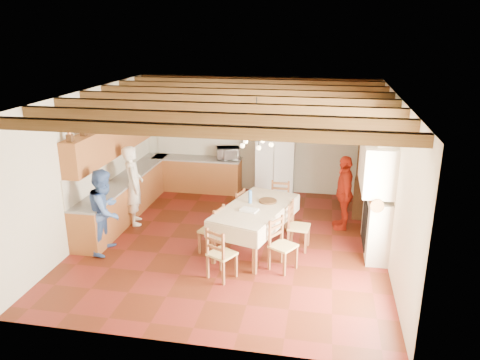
{
  "coord_description": "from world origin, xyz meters",
  "views": [
    {
      "loc": [
        1.73,
        -8.48,
        4.23
      ],
      "look_at": [
        0.1,
        0.3,
        1.25
      ],
      "focal_mm": 35.0,
      "sensor_mm": 36.0,
      "label": 1
    }
  ],
  "objects_px": {
    "refrigerator": "(276,162)",
    "chair_right_far": "(299,226)",
    "chair_right_near": "(283,245)",
    "person_man": "(134,185)",
    "microwave": "(228,153)",
    "person_woman_red": "(344,192)",
    "dining_table": "(255,210)",
    "chair_left_far": "(233,211)",
    "person_woman_blue": "(105,211)",
    "chair_end_far": "(279,204)",
    "hutch": "(368,168)",
    "chair_end_near": "(222,253)",
    "chair_left_near": "(211,229)"
  },
  "relations": [
    {
      "from": "chair_end_near",
      "to": "chair_left_far",
      "type": "bearing_deg",
      "value": -55.82
    },
    {
      "from": "chair_right_near",
      "to": "dining_table",
      "type": "bearing_deg",
      "value": 71.36
    },
    {
      "from": "refrigerator",
      "to": "chair_end_far",
      "type": "relative_size",
      "value": 1.94
    },
    {
      "from": "dining_table",
      "to": "microwave",
      "type": "relative_size",
      "value": 3.95
    },
    {
      "from": "chair_left_far",
      "to": "person_woman_blue",
      "type": "bearing_deg",
      "value": -43.62
    },
    {
      "from": "person_man",
      "to": "person_woman_red",
      "type": "bearing_deg",
      "value": -107.32
    },
    {
      "from": "chair_right_near",
      "to": "person_woman_blue",
      "type": "relative_size",
      "value": 0.58
    },
    {
      "from": "hutch",
      "to": "chair_end_far",
      "type": "height_order",
      "value": "hutch"
    },
    {
      "from": "hutch",
      "to": "chair_right_far",
      "type": "bearing_deg",
      "value": -115.02
    },
    {
      "from": "chair_end_near",
      "to": "chair_right_far",
      "type": "bearing_deg",
      "value": -103.34
    },
    {
      "from": "chair_right_near",
      "to": "chair_end_far",
      "type": "height_order",
      "value": "same"
    },
    {
      "from": "chair_left_near",
      "to": "person_man",
      "type": "height_order",
      "value": "person_man"
    },
    {
      "from": "chair_end_near",
      "to": "microwave",
      "type": "bearing_deg",
      "value": -50.9
    },
    {
      "from": "chair_right_near",
      "to": "person_man",
      "type": "relative_size",
      "value": 0.54
    },
    {
      "from": "person_woman_blue",
      "to": "microwave",
      "type": "relative_size",
      "value": 2.91
    },
    {
      "from": "chair_end_far",
      "to": "chair_right_near",
      "type": "bearing_deg",
      "value": -80.34
    },
    {
      "from": "refrigerator",
      "to": "microwave",
      "type": "distance_m",
      "value": 1.28
    },
    {
      "from": "refrigerator",
      "to": "chair_right_far",
      "type": "bearing_deg",
      "value": -75.49
    },
    {
      "from": "microwave",
      "to": "person_woman_blue",
      "type": "bearing_deg",
      "value": -130.02
    },
    {
      "from": "dining_table",
      "to": "person_man",
      "type": "relative_size",
      "value": 1.28
    },
    {
      "from": "dining_table",
      "to": "person_woman_blue",
      "type": "relative_size",
      "value": 1.36
    },
    {
      "from": "refrigerator",
      "to": "dining_table",
      "type": "xyz_separation_m",
      "value": [
        -0.06,
        -2.95,
        -0.12
      ]
    },
    {
      "from": "refrigerator",
      "to": "person_woman_blue",
      "type": "relative_size",
      "value": 1.12
    },
    {
      "from": "refrigerator",
      "to": "person_woman_red",
      "type": "relative_size",
      "value": 1.15
    },
    {
      "from": "chair_end_far",
      "to": "microwave",
      "type": "distance_m",
      "value": 2.48
    },
    {
      "from": "chair_right_far",
      "to": "chair_left_near",
      "type": "bearing_deg",
      "value": 111.47
    },
    {
      "from": "hutch",
      "to": "person_woman_blue",
      "type": "height_order",
      "value": "hutch"
    },
    {
      "from": "chair_right_near",
      "to": "chair_end_far",
      "type": "bearing_deg",
      "value": 39.17
    },
    {
      "from": "chair_left_near",
      "to": "chair_left_far",
      "type": "height_order",
      "value": "same"
    },
    {
      "from": "chair_left_far",
      "to": "chair_right_near",
      "type": "bearing_deg",
      "value": 56.23
    },
    {
      "from": "person_woman_red",
      "to": "microwave",
      "type": "xyz_separation_m",
      "value": [
        -2.91,
        1.78,
        0.25
      ]
    },
    {
      "from": "refrigerator",
      "to": "chair_right_near",
      "type": "bearing_deg",
      "value": -82.52
    },
    {
      "from": "person_man",
      "to": "microwave",
      "type": "distance_m",
      "value": 2.87
    },
    {
      "from": "dining_table",
      "to": "chair_left_near",
      "type": "distance_m",
      "value": 0.92
    },
    {
      "from": "chair_right_far",
      "to": "person_woman_red",
      "type": "xyz_separation_m",
      "value": [
        0.87,
        1.19,
        0.33
      ]
    },
    {
      "from": "chair_left_near",
      "to": "microwave",
      "type": "distance_m",
      "value": 3.49
    },
    {
      "from": "chair_right_near",
      "to": "person_man",
      "type": "xyz_separation_m",
      "value": [
        -3.43,
        1.49,
        0.41
      ]
    },
    {
      "from": "chair_left_near",
      "to": "chair_end_near",
      "type": "xyz_separation_m",
      "value": [
        0.42,
        -0.93,
        0.0
      ]
    },
    {
      "from": "refrigerator",
      "to": "person_man",
      "type": "height_order",
      "value": "refrigerator"
    },
    {
      "from": "hutch",
      "to": "chair_end_near",
      "type": "distance_m",
      "value": 4.5
    },
    {
      "from": "chair_left_far",
      "to": "person_woman_red",
      "type": "bearing_deg",
      "value": 121.94
    },
    {
      "from": "chair_end_near",
      "to": "person_man",
      "type": "distance_m",
      "value": 3.15
    },
    {
      "from": "chair_left_far",
      "to": "person_woman_red",
      "type": "relative_size",
      "value": 0.59
    },
    {
      "from": "chair_right_far",
      "to": "dining_table",
      "type": "bearing_deg",
      "value": 106.71
    },
    {
      "from": "hutch",
      "to": "person_woman_red",
      "type": "relative_size",
      "value": 1.33
    },
    {
      "from": "chair_end_near",
      "to": "person_man",
      "type": "bearing_deg",
      "value": -10.74
    },
    {
      "from": "refrigerator",
      "to": "hutch",
      "type": "height_order",
      "value": "hutch"
    },
    {
      "from": "chair_end_far",
      "to": "microwave",
      "type": "relative_size",
      "value": 1.68
    },
    {
      "from": "chair_left_near",
      "to": "chair_right_near",
      "type": "distance_m",
      "value": 1.5
    },
    {
      "from": "chair_left_far",
      "to": "chair_right_far",
      "type": "bearing_deg",
      "value": 85.4
    }
  ]
}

